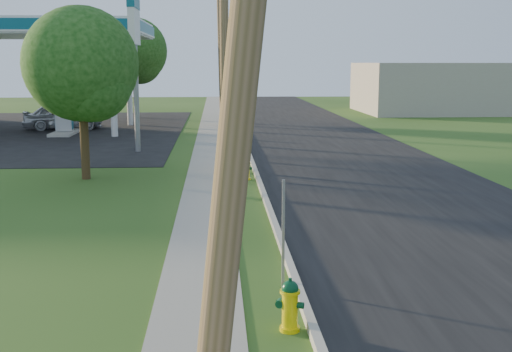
{
  "coord_description": "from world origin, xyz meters",
  "views": [
    {
      "loc": [
        -0.91,
        -6.76,
        4.02
      ],
      "look_at": [
        0.0,
        8.0,
        1.4
      ],
      "focal_mm": 45.0,
      "sensor_mm": 36.0,
      "label": 1
    }
  ],
  "objects": [
    {
      "name": "road",
      "position": [
        4.5,
        10.0,
        0.01
      ],
      "size": [
        8.0,
        120.0,
        0.02
      ],
      "primitive_type": "cube",
      "color": "black",
      "rests_on": "ground"
    },
    {
      "name": "utility_pole_far",
      "position": [
        -0.6,
        35.0,
        4.8
      ],
      "size": [
        1.4,
        0.32,
        9.5
      ],
      "color": "brown",
      "rests_on": "ground"
    },
    {
      "name": "tree_verge",
      "position": [
        -5.39,
        15.58,
        3.82
      ],
      "size": [
        3.91,
        3.91,
        5.93
      ],
      "color": "#3D2B18",
      "rests_on": "ground"
    },
    {
      "name": "tree_lot",
      "position": [
        -6.72,
        40.84,
        4.67
      ],
      "size": [
        4.79,
        4.79,
        7.25
      ],
      "color": "#3D2B18",
      "rests_on": "ground"
    },
    {
      "name": "sidewalk",
      "position": [
        -1.25,
        10.0,
        0.01
      ],
      "size": [
        1.5,
        120.0,
        0.03
      ],
      "primitive_type": "cube",
      "color": "gray",
      "rests_on": "ground"
    },
    {
      "name": "curb",
      "position": [
        0.5,
        10.0,
        0.07
      ],
      "size": [
        0.15,
        120.0,
        0.15
      ],
      "primitive_type": "cube",
      "color": "#A3A095",
      "rests_on": "ground"
    },
    {
      "name": "car_silver",
      "position": [
        -10.22,
        32.82,
        0.79
      ],
      "size": [
        4.92,
        2.72,
        1.58
      ],
      "primitive_type": "imported",
      "rotation": [
        0.0,
        0.0,
        1.76
      ],
      "color": "#B5B8BC",
      "rests_on": "ground"
    },
    {
      "name": "sign_post_near",
      "position": [
        0.25,
        4.2,
        1.0
      ],
      "size": [
        0.05,
        0.04,
        2.0
      ],
      "primitive_type": "cube",
      "color": "gray",
      "rests_on": "ground"
    },
    {
      "name": "utility_pole_mid",
      "position": [
        -0.6,
        17.0,
        4.95
      ],
      "size": [
        1.4,
        0.32,
        9.8
      ],
      "color": "brown",
      "rests_on": "ground"
    },
    {
      "name": "distant_building",
      "position": [
        18.0,
        45.0,
        2.0
      ],
      "size": [
        14.0,
        10.0,
        4.0
      ],
      "primitive_type": "cube",
      "color": "gray",
      "rests_on": "ground"
    },
    {
      "name": "hydrant_mid",
      "position": [
        0.11,
        15.18,
        0.38
      ],
      "size": [
        0.4,
        0.36,
        0.78
      ],
      "color": "yellow",
      "rests_on": "ground"
    },
    {
      "name": "hydrant_far",
      "position": [
        0.05,
        27.03,
        0.35
      ],
      "size": [
        0.37,
        0.33,
        0.71
      ],
      "color": "#F1B20C",
      "rests_on": "ground"
    },
    {
      "name": "price_pylon",
      "position": [
        -4.5,
        22.5,
        5.43
      ],
      "size": [
        0.34,
        2.04,
        6.85
      ],
      "color": "gray",
      "rests_on": "ground"
    },
    {
      "name": "sign_post_mid",
      "position": [
        0.25,
        16.0,
        1.0
      ],
      "size": [
        0.05,
        0.04,
        2.0
      ],
      "primitive_type": "cube",
      "color": "gray",
      "rests_on": "ground"
    },
    {
      "name": "sign_post_far",
      "position": [
        0.25,
        28.2,
        1.0
      ],
      "size": [
        0.05,
        0.04,
        2.0
      ],
      "primitive_type": "cube",
      "color": "gray",
      "rests_on": "ground"
    },
    {
      "name": "fuel_pump_se",
      "position": [
        -9.5,
        34.0,
        0.72
      ],
      "size": [
        1.2,
        3.2,
        1.9
      ],
      "color": "#A3A095",
      "rests_on": "ground"
    },
    {
      "name": "fuel_pump_ne",
      "position": [
        -9.5,
        30.0,
        0.72
      ],
      "size": [
        1.2,
        3.2,
        1.9
      ],
      "color": "#A3A095",
      "rests_on": "ground"
    },
    {
      "name": "hydrant_near",
      "position": [
        0.17,
        2.38,
        0.41
      ],
      "size": [
        0.43,
        0.39,
        0.83
      ],
      "color": "yellow",
      "rests_on": "ground"
    }
  ]
}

